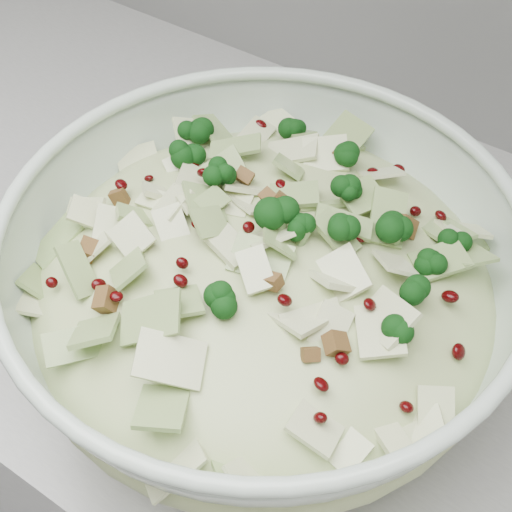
% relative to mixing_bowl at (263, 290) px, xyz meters
% --- Properties ---
extents(counter, '(3.60, 0.60, 0.90)m').
position_rel_mixing_bowl_xyz_m(counter, '(0.05, 0.10, -0.53)').
color(counter, '#A5A5A1').
rests_on(counter, floor).
extents(mixing_bowl, '(0.43, 0.43, 0.16)m').
position_rel_mixing_bowl_xyz_m(mixing_bowl, '(0.00, 0.00, 0.00)').
color(mixing_bowl, '#B7CAB8').
rests_on(mixing_bowl, counter).
extents(salad, '(0.40, 0.40, 0.16)m').
position_rel_mixing_bowl_xyz_m(salad, '(0.00, -0.00, 0.03)').
color(salad, '#B8C989').
rests_on(salad, mixing_bowl).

